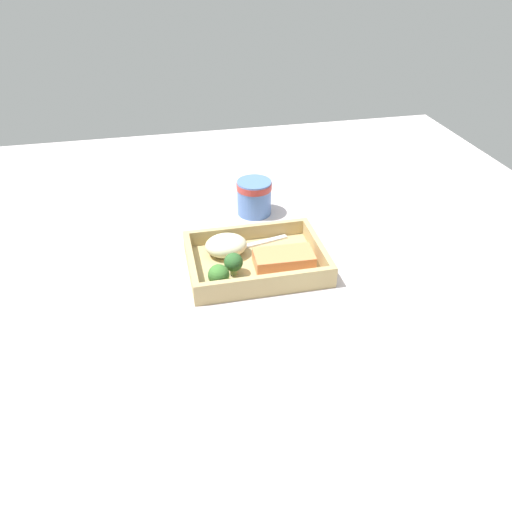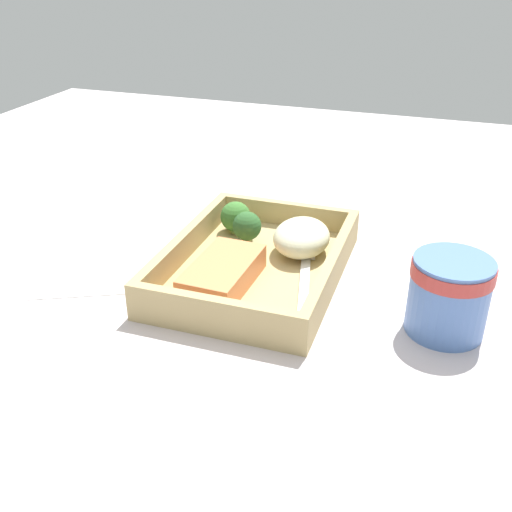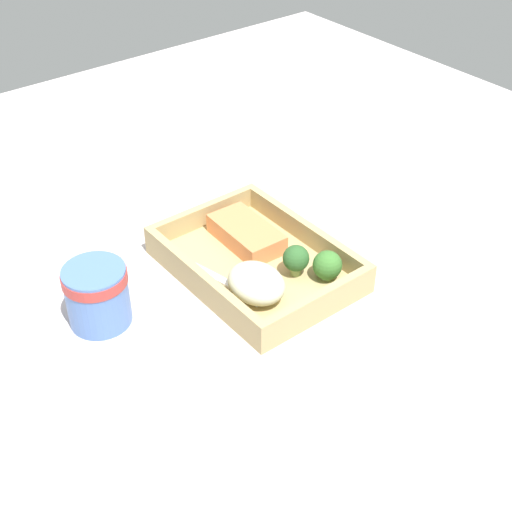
# 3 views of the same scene
# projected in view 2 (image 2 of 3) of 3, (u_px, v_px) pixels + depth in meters

# --- Properties ---
(ground_plane) EXTENTS (1.60, 1.60, 0.02)m
(ground_plane) POSITION_uv_depth(u_px,v_px,m) (256.00, 283.00, 0.73)
(ground_plane) COLOR beige
(takeout_tray) EXTENTS (0.27, 0.20, 0.01)m
(takeout_tray) POSITION_uv_depth(u_px,v_px,m) (256.00, 271.00, 0.72)
(takeout_tray) COLOR tan
(takeout_tray) RESTS_ON ground_plane
(tray_rim) EXTENTS (0.27, 0.20, 0.03)m
(tray_rim) POSITION_uv_depth(u_px,v_px,m) (256.00, 255.00, 0.71)
(tray_rim) COLOR tan
(tray_rim) RESTS_ON takeout_tray
(salmon_fillet) EXTENTS (0.12, 0.07, 0.03)m
(salmon_fillet) POSITION_uv_depth(u_px,v_px,m) (223.00, 274.00, 0.67)
(salmon_fillet) COLOR #EA834F
(salmon_fillet) RESTS_ON takeout_tray
(mashed_potatoes) EXTENTS (0.09, 0.07, 0.04)m
(mashed_potatoes) POSITION_uv_depth(u_px,v_px,m) (302.00, 237.00, 0.74)
(mashed_potatoes) COLOR beige
(mashed_potatoes) RESTS_ON takeout_tray
(broccoli_floret_1) EXTENTS (0.04, 0.04, 0.05)m
(broccoli_floret_1) POSITION_uv_depth(u_px,v_px,m) (247.00, 227.00, 0.75)
(broccoli_floret_1) COLOR #819956
(broccoli_floret_1) RESTS_ON takeout_tray
(broccoli_floret_2) EXTENTS (0.04, 0.04, 0.04)m
(broccoli_floret_2) POSITION_uv_depth(u_px,v_px,m) (236.00, 217.00, 0.79)
(broccoli_floret_2) COLOR #84AB5E
(broccoli_floret_2) RESTS_ON takeout_tray
(fork) EXTENTS (0.16, 0.05, 0.00)m
(fork) POSITION_uv_depth(u_px,v_px,m) (305.00, 272.00, 0.70)
(fork) COLOR silver
(fork) RESTS_ON takeout_tray
(paper_cup) EXTENTS (0.08, 0.08, 0.08)m
(paper_cup) POSITION_uv_depth(u_px,v_px,m) (449.00, 292.00, 0.60)
(paper_cup) COLOR #4F73B5
(paper_cup) RESTS_ON ground_plane
(receipt_slip) EXTENTS (0.12, 0.14, 0.00)m
(receipt_slip) POSITION_uv_depth(u_px,v_px,m) (84.00, 280.00, 0.71)
(receipt_slip) COLOR white
(receipt_slip) RESTS_ON ground_plane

